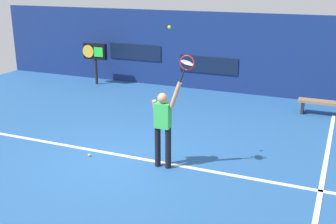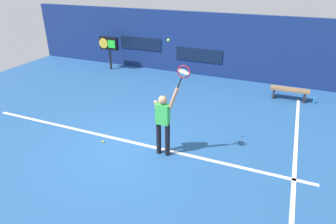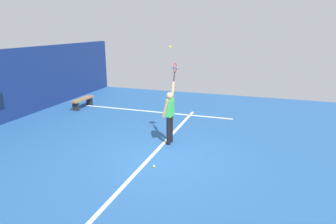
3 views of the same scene
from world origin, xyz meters
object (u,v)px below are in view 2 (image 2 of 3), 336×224
at_px(court_bench, 290,91).
at_px(tennis_player, 163,120).
at_px(tennis_racket, 183,73).
at_px(tennis_ball, 168,40).
at_px(scoreboard_clock, 109,45).
at_px(water_bottle, 314,100).
at_px(spare_ball, 103,142).

bearing_deg(court_bench, tennis_player, -119.22).
relative_size(tennis_player, tennis_racket, 3.15).
height_order(tennis_ball, scoreboard_clock, tennis_ball).
bearing_deg(scoreboard_clock, water_bottle, -4.17).
distance_m(tennis_player, spare_ball, 2.07).
bearing_deg(spare_ball, water_bottle, 43.72).
height_order(tennis_player, court_bench, tennis_player).
xyz_separation_m(tennis_player, court_bench, (2.94, 5.25, -0.67)).
bearing_deg(tennis_ball, scoreboard_clock, 133.43).
distance_m(tennis_ball, scoreboard_clock, 8.32).
distance_m(tennis_player, scoreboard_clock, 8.05).
xyz_separation_m(court_bench, spare_ball, (-4.76, -5.41, -0.30)).
height_order(tennis_player, water_bottle, tennis_player).
bearing_deg(tennis_racket, tennis_ball, 174.45).
bearing_deg(spare_ball, scoreboard_clock, 120.80).
xyz_separation_m(tennis_ball, scoreboard_clock, (-5.58, 5.89, -1.84)).
relative_size(tennis_ball, court_bench, 0.05).
xyz_separation_m(tennis_ball, water_bottle, (3.70, 5.22, -2.94)).
bearing_deg(tennis_player, scoreboard_clock, 132.59).
height_order(tennis_racket, tennis_ball, tennis_ball).
height_order(tennis_racket, scoreboard_clock, tennis_racket).
bearing_deg(tennis_racket, scoreboard_clock, 135.19).
xyz_separation_m(tennis_racket, scoreboard_clock, (-5.97, 5.93, -1.12)).
relative_size(tennis_player, court_bench, 1.41).
bearing_deg(tennis_player, water_bottle, 53.88).
height_order(scoreboard_clock, spare_ball, scoreboard_clock).
distance_m(court_bench, spare_ball, 7.21).
bearing_deg(tennis_ball, water_bottle, 54.64).
xyz_separation_m(scoreboard_clock, water_bottle, (9.28, -0.68, -1.10)).
bearing_deg(tennis_player, tennis_ball, 14.55).
height_order(tennis_ball, spare_ball, tennis_ball).
bearing_deg(scoreboard_clock, tennis_ball, -46.57).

